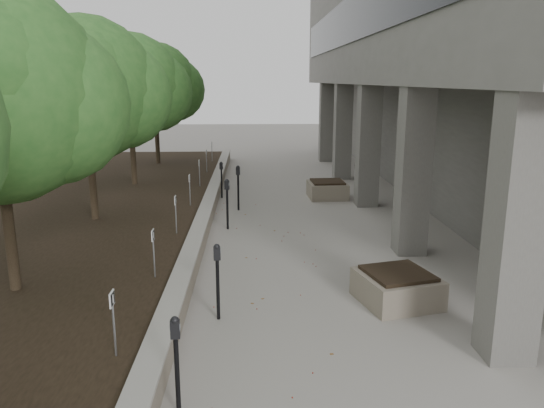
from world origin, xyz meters
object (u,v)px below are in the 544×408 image
object	(u,v)px
parking_meter_2	(218,282)
planter_front	(397,287)
parking_meter_1	(177,367)
parking_meter_5	(222,180)
parking_meter_4	(238,188)
crabapple_tree_3	(87,120)
planter_back	(327,189)
crabapple_tree_4	(130,109)
crabapple_tree_5	(155,103)
parking_meter_3	(227,204)

from	to	relation	value
parking_meter_2	planter_front	distance (m)	3.43
parking_meter_1	parking_meter_5	bearing A→B (deg)	87.75
parking_meter_5	planter_front	size ratio (longest dim) A/B	0.99
parking_meter_4	crabapple_tree_3	bearing A→B (deg)	-140.97
parking_meter_5	planter_back	size ratio (longest dim) A/B	0.99
crabapple_tree_4	crabapple_tree_5	distance (m)	5.00
parking_meter_1	planter_back	bearing A→B (deg)	70.80
parking_meter_4	parking_meter_1	bearing A→B (deg)	-85.66
crabapple_tree_5	parking_meter_1	world-z (taller)	crabapple_tree_5
parking_meter_3	parking_meter_4	size ratio (longest dim) A/B	0.98
parking_meter_3	parking_meter_2	bearing A→B (deg)	-74.01
crabapple_tree_4	parking_meter_2	size ratio (longest dim) A/B	3.89
planter_back	crabapple_tree_4	bearing A→B (deg)	173.52
parking_meter_5	parking_meter_2	bearing A→B (deg)	-71.87
parking_meter_1	parking_meter_3	distance (m)	8.55
crabapple_tree_3	parking_meter_5	world-z (taller)	crabapple_tree_3
planter_back	parking_meter_2	bearing A→B (deg)	-108.73
crabapple_tree_5	parking_meter_3	world-z (taller)	crabapple_tree_5
parking_meter_2	parking_meter_4	bearing A→B (deg)	80.62
planter_back	parking_meter_1	bearing A→B (deg)	-106.19
crabapple_tree_4	parking_meter_4	bearing A→B (deg)	-33.22
parking_meter_2	planter_front	size ratio (longest dim) A/B	1.05
parking_meter_5	planter_front	xyz separation A→B (m)	(3.85, -9.27, -0.35)
parking_meter_3	planter_back	world-z (taller)	parking_meter_3
crabapple_tree_4	parking_meter_4	distance (m)	5.23
crabapple_tree_3	planter_back	distance (m)	8.68
parking_meter_2	parking_meter_4	world-z (taller)	parking_meter_4
crabapple_tree_4	parking_meter_2	world-z (taller)	crabapple_tree_4
crabapple_tree_3	planter_front	bearing A→B (deg)	-35.00
crabapple_tree_5	planter_back	distance (m)	9.55
parking_meter_3	parking_meter_4	xyz separation A→B (m)	(0.25, 2.22, 0.01)
parking_meter_3	crabapple_tree_4	bearing A→B (deg)	142.38
parking_meter_4	parking_meter_5	size ratio (longest dim) A/B	1.12
parking_meter_2	planter_back	size ratio (longest dim) A/B	1.05
parking_meter_3	planter_front	xyz separation A→B (m)	(3.45, -5.20, -0.42)
crabapple_tree_3	parking_meter_3	distance (m)	4.37
crabapple_tree_4	planter_front	size ratio (longest dim) A/B	4.07
crabapple_tree_4	planter_front	distance (m)	12.56
crabapple_tree_3	parking_meter_2	distance (m)	7.13
crabapple_tree_4	parking_meter_4	xyz separation A→B (m)	(3.90, -2.55, -2.38)
parking_meter_1	parking_meter_5	world-z (taller)	parking_meter_1
crabapple_tree_4	parking_meter_3	distance (m)	6.46
parking_meter_4	parking_meter_5	xyz separation A→B (m)	(-0.65, 1.85, -0.08)
crabapple_tree_4	parking_meter_3	size ratio (longest dim) A/B	3.74
planter_front	planter_back	world-z (taller)	same
crabapple_tree_5	parking_meter_4	size ratio (longest dim) A/B	3.68
crabapple_tree_4	parking_meter_3	bearing A→B (deg)	-52.63
parking_meter_1	parking_meter_2	distance (m)	2.78
parking_meter_1	parking_meter_3	xyz separation A→B (m)	(0.23, 8.55, 0.04)
parking_meter_4	crabapple_tree_4	bearing A→B (deg)	153.66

